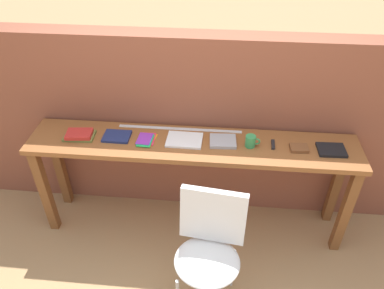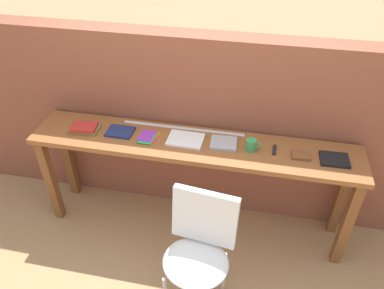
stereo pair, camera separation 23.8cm
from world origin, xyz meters
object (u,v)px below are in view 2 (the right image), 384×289
Objects in this scene: magazine_cycling at (120,132)px; multitool_folded at (274,150)px; mug at (251,145)px; book_open_centre at (185,139)px; book_repair_rightmost at (334,159)px; pamphlet_pile_colourful at (148,136)px; leather_journal_brown at (301,155)px; book_stack_leftmost at (84,128)px; chair_white_moulded at (199,247)px.

magazine_cycling is 1.18m from multitool_folded.
book_open_centre is at bearing 177.79° from mug.
mug is at bearing -0.36° from magazine_cycling.
mug is 1.00× the size of multitool_folded.
multitool_folded is 0.55× the size of book_repair_rightmost.
pamphlet_pile_colourful is 1.79× the size of multitool_folded.
book_open_centre is at bearing 175.57° from leather_journal_brown.
multitool_folded is at bearing 1.32° from book_stack_leftmost.
leather_journal_brown reaches higher than book_open_centre.
magazine_cycling is 0.52m from book_open_centre.
magazine_cycling is 1.36m from leather_journal_brown.
leather_journal_brown reaches higher than multitool_folded.
magazine_cycling is 0.23m from pamphlet_pile_colourful.
book_stack_leftmost reaches higher than pamphlet_pile_colourful.
leather_journal_brown is at bearing -0.54° from book_open_centre.
chair_white_moulded is 8.10× the size of mug.
leather_journal_brown is at bearing -1.24° from mug.
mug is at bearing 68.56° from chair_white_moulded.
chair_white_moulded is 0.80m from book_open_centre.
book_stack_leftmost reaches higher than multitool_folded.
book_repair_rightmost is at bearing -0.64° from mug.
multitool_folded reaches higher than pamphlet_pile_colourful.
chair_white_moulded is 3.34× the size of book_open_centre.
mug is at bearing -0.94° from book_open_centre.
pamphlet_pile_colourful is 1.51× the size of leather_journal_brown.
pamphlet_pile_colourful is 0.99× the size of book_repair_rightmost.
leather_journal_brown is (0.85, -0.03, 0.00)m from book_open_centre.
book_stack_leftmost is (-1.04, 0.65, 0.38)m from chair_white_moulded.
magazine_cycling is 1.01m from mug.
book_stack_leftmost is 2.13× the size of multitool_folded.
chair_white_moulded is 3.80× the size of book_stack_leftmost.
leather_journal_brown is (1.14, -0.01, 0.00)m from pamphlet_pile_colourful.
book_open_centre is 2.42× the size of multitool_folded.
book_repair_rightmost reaches higher than multitool_folded.
chair_white_moulded is 1.07m from magazine_cycling.
book_repair_rightmost is (1.08, -0.03, 0.00)m from book_open_centre.
book_stack_leftmost is 0.80m from book_open_centre.
book_stack_leftmost is at bearing 177.46° from leather_journal_brown.
book_stack_leftmost is 1.65m from leather_journal_brown.
pamphlet_pile_colourful is at bearing 177.76° from book_repair_rightmost.
pamphlet_pile_colourful is 0.95m from multitool_folded.
book_open_centre is at bearing 3.12° from pamphlet_pile_colourful.
chair_white_moulded is 8.10× the size of multitool_folded.
mug is 0.17m from multitool_folded.
book_stack_leftmost is at bearing -178.56° from pamphlet_pile_colourful.
book_repair_rightmost is at bearing 0.10° from book_stack_leftmost.
book_repair_rightmost reaches higher than book_open_centre.
book_open_centre is 1.34× the size of book_repair_rightmost.
pamphlet_pile_colourful is at bearing 128.67° from chair_white_moulded.
magazine_cycling reaches higher than book_open_centre.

